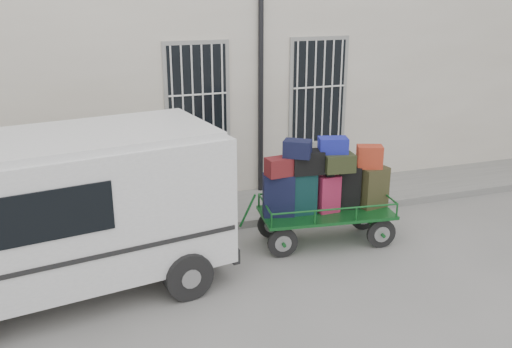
% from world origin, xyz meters
% --- Properties ---
extents(ground, '(80.00, 80.00, 0.00)m').
position_xyz_m(ground, '(0.00, 0.00, 0.00)').
color(ground, slate).
rests_on(ground, ground).
extents(building, '(24.00, 5.15, 6.00)m').
position_xyz_m(building, '(0.00, 5.50, 3.00)').
color(building, beige).
rests_on(building, ground).
extents(sidewalk, '(24.00, 1.70, 0.15)m').
position_xyz_m(sidewalk, '(0.00, 2.20, 0.07)').
color(sidewalk, slate).
rests_on(sidewalk, ground).
extents(luggage_cart, '(2.81, 1.35, 1.98)m').
position_xyz_m(luggage_cart, '(1.21, 0.30, 1.04)').
color(luggage_cart, black).
rests_on(luggage_cart, ground).
extents(van, '(5.17, 2.85, 2.47)m').
position_xyz_m(van, '(-3.24, -0.07, 1.41)').
color(van, silver).
rests_on(van, ground).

